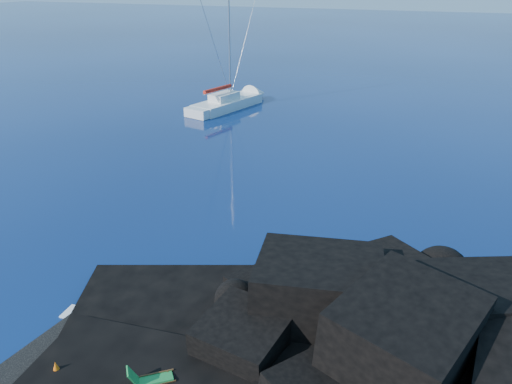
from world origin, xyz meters
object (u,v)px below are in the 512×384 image
sailboat (228,108)px  marker_cone (56,369)px  deck_chair (153,375)px  sunbather (115,333)px

sailboat → marker_cone: size_ratio=23.66×
deck_chair → marker_cone: bearing=154.2°
sailboat → deck_chair: 39.75m
deck_chair → sunbather: 3.29m
deck_chair → marker_cone: size_ratio=2.48×
sunbather → marker_cone: marker_cone is taller
sailboat → marker_cone: bearing=-59.6°
sailboat → sunbather: 37.24m
deck_chair → marker_cone: (-3.45, -0.83, -0.21)m
sunbather → marker_cone: 2.55m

